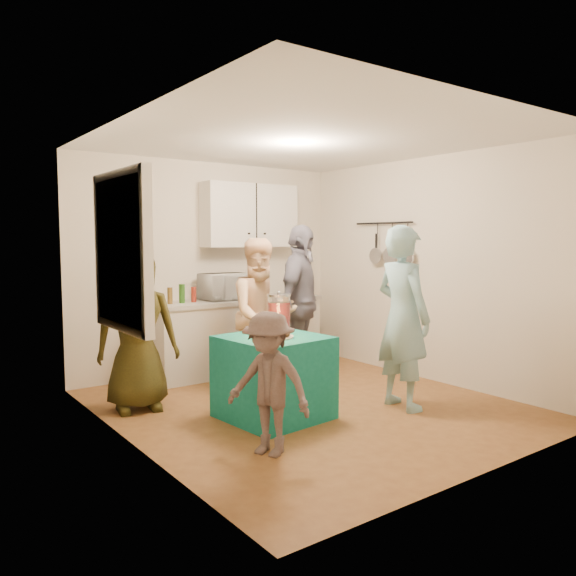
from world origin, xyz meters
TOP-DOWN VIEW (x-y plane):
  - floor at (0.00, 0.00)m, footprint 4.00×4.00m
  - ceiling at (0.00, 0.00)m, footprint 4.00×4.00m
  - back_wall at (0.00, 2.00)m, footprint 3.60×3.60m
  - left_wall at (-1.80, 0.00)m, footprint 4.00×4.00m
  - right_wall at (1.80, 0.00)m, footprint 4.00×4.00m
  - window_night at (-1.77, 0.30)m, footprint 0.04×1.00m
  - counter at (0.20, 1.70)m, footprint 2.20×0.58m
  - countertop at (0.20, 1.70)m, footprint 2.24×0.62m
  - upper_cabinet at (0.50, 1.85)m, footprint 1.30×0.30m
  - pot_rack at (1.72, 0.70)m, footprint 0.12×1.00m
  - microwave at (0.04, 1.70)m, footprint 0.59×0.41m
  - party_table at (-0.49, -0.09)m, footprint 0.92×0.92m
  - donut_cake at (-0.53, -0.14)m, footprint 0.38×0.38m
  - punch_jar at (-0.27, 0.14)m, footprint 0.22×0.22m
  - man_birthday at (0.70, -0.58)m, footprint 0.48×0.68m
  - woman_back_left at (-1.40, 0.90)m, footprint 0.86×0.65m
  - woman_back_center at (-0.05, 0.76)m, footprint 0.90×0.74m
  - woman_back_right at (0.55, 0.86)m, footprint 1.12×0.98m
  - child_near_left at (-1.03, -0.80)m, footprint 0.66×0.82m

SIDE VIEW (x-z plane):
  - floor at x=0.00m, z-range 0.00..0.00m
  - party_table at x=-0.49m, z-range 0.00..0.76m
  - counter at x=0.20m, z-range 0.00..0.86m
  - child_near_left at x=-1.03m, z-range 0.00..1.10m
  - woman_back_left at x=-1.40m, z-range 0.00..1.58m
  - woman_back_center at x=-0.05m, z-range 0.00..1.66m
  - donut_cake at x=-0.53m, z-range 0.76..0.94m
  - countertop at x=0.20m, z-range 0.86..0.91m
  - man_birthday at x=0.70m, z-range 0.00..1.78m
  - woman_back_right at x=0.55m, z-range 0.00..1.82m
  - punch_jar at x=-0.27m, z-range 0.76..1.10m
  - microwave at x=0.04m, z-range 0.91..1.23m
  - back_wall at x=0.00m, z-range 1.30..1.30m
  - left_wall at x=-1.80m, z-range 1.30..1.30m
  - right_wall at x=1.80m, z-range 1.30..1.30m
  - window_night at x=-1.77m, z-range 0.95..2.15m
  - pot_rack at x=1.72m, z-range 1.30..1.90m
  - upper_cabinet at x=0.50m, z-range 1.55..2.35m
  - ceiling at x=0.00m, z-range 2.60..2.60m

